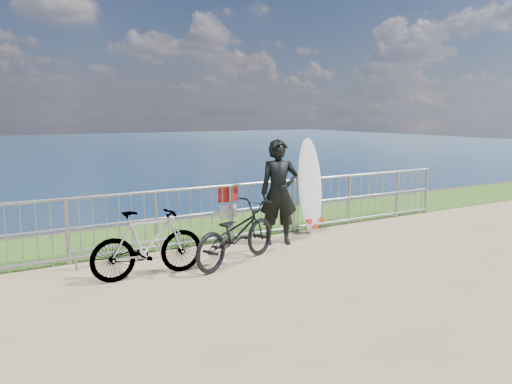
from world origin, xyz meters
TOP-DOWN VIEW (x-y plane):
  - grass_strip at (0.00, 2.70)m, footprint 120.00×120.00m
  - railing at (0.01, 1.60)m, footprint 10.06×0.10m
  - surfer at (0.21, 0.97)m, footprint 0.85×0.71m
  - surfboard at (1.29, 1.44)m, footprint 0.61×0.57m
  - bicycle_near at (-1.09, 0.26)m, footprint 2.05×1.38m
  - bicycle_far at (-2.57, 0.33)m, footprint 1.75×0.53m
  - bike_rack at (-2.76, 1.22)m, footprint 1.62×0.05m

SIDE VIEW (x-z plane):
  - grass_strip at x=0.00m, z-range 0.01..0.01m
  - bike_rack at x=-2.76m, z-range 0.11..0.45m
  - bicycle_near at x=-1.09m, z-range 0.00..1.02m
  - bicycle_far at x=-2.57m, z-range 0.00..1.05m
  - railing at x=0.01m, z-range 0.01..1.14m
  - surfboard at x=1.29m, z-range -0.08..1.90m
  - surfer at x=0.21m, z-range 0.00..1.99m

